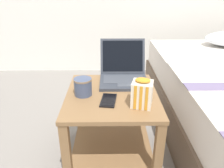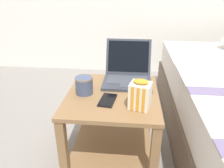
# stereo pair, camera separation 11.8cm
# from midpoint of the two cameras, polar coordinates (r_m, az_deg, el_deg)

# --- Properties ---
(ground_plane) EXTENTS (8.00, 8.00, 0.00)m
(ground_plane) POSITION_cam_midpoint_polar(r_m,az_deg,el_deg) (1.53, -2.35, -18.60)
(ground_plane) COLOR gray
(bedside_table) EXTENTS (0.52, 0.57, 0.48)m
(bedside_table) POSITION_cam_midpoint_polar(r_m,az_deg,el_deg) (1.34, -2.58, -9.05)
(bedside_table) COLOR olive
(bedside_table) RESTS_ON ground_plane
(laptop) EXTENTS (0.30, 0.34, 0.24)m
(laptop) POSITION_cam_midpoint_polar(r_m,az_deg,el_deg) (1.41, 0.61, 2.86)
(laptop) COLOR #333842
(laptop) RESTS_ON bedside_table
(mug_front_left) EXTENTS (0.11, 0.13, 0.10)m
(mug_front_left) POSITION_cam_midpoint_polar(r_m,az_deg,el_deg) (1.24, -10.39, -0.50)
(mug_front_left) COLOR #3F4C6B
(mug_front_left) RESTS_ON bedside_table
(snack_bag) EXTENTS (0.12, 0.11, 0.15)m
(snack_bag) POSITION_cam_midpoint_polar(r_m,az_deg,el_deg) (1.10, 4.83, -2.51)
(snack_bag) COLOR silver
(snack_bag) RESTS_ON bedside_table
(cell_phone) EXTENTS (0.10, 0.15, 0.01)m
(cell_phone) POSITION_cam_midpoint_polar(r_m,az_deg,el_deg) (1.17, -3.81, -4.32)
(cell_phone) COLOR black
(cell_phone) RESTS_ON bedside_table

